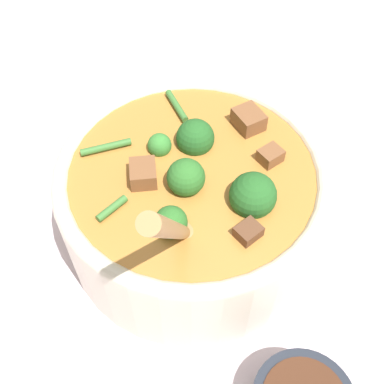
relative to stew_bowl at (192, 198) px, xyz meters
The scene contains 2 objects.
ground_plane 0.06m from the stew_bowl, behind, with size 4.00×4.00×0.00m, color silver.
stew_bowl is the anchor object (origin of this frame).
Camera 1 is at (0.25, -0.16, 0.46)m, focal length 45.00 mm.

